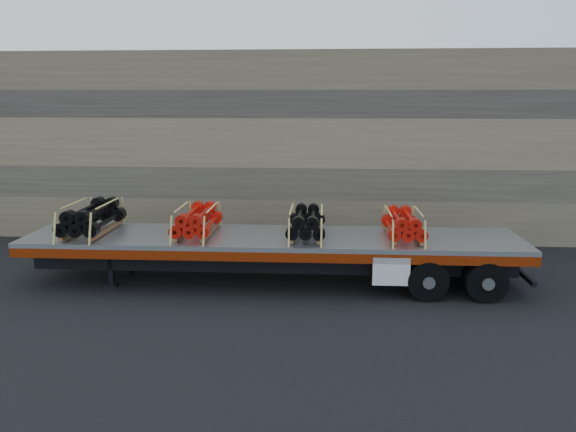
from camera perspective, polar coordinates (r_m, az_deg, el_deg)
name	(u,v)px	position (r m, az deg, el deg)	size (l,w,h in m)	color
ground	(291,286)	(16.36, 0.31, -7.11)	(120.00, 120.00, 0.00)	black
rock_wall	(303,146)	(22.03, 1.49, 7.17)	(44.00, 3.00, 7.00)	#7A6B54
trailer	(272,259)	(16.45, -1.61, -4.40)	(14.27, 2.74, 1.43)	#ACAEB3
bundle_front	(92,219)	(17.46, -19.30, -0.25)	(1.21, 2.42, 0.86)	black
bundle_midfront	(197,221)	(16.51, -9.22, -0.53)	(1.10, 2.20, 0.78)	red
bundle_midrear	(306,223)	(16.12, 1.89, -0.74)	(1.06, 2.13, 0.75)	black
bundle_rear	(403,225)	(16.28, 11.63, -0.89)	(1.04, 2.08, 0.74)	red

